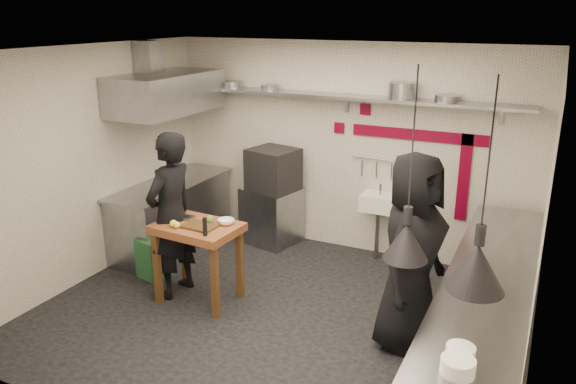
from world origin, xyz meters
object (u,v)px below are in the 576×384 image
at_px(oven_stand, 272,215).
at_px(prep_table, 199,263).
at_px(combi_oven, 273,170).
at_px(chef_right, 412,253).
at_px(chef_left, 171,216).
at_px(green_bin, 153,257).

height_order(oven_stand, prep_table, prep_table).
relative_size(combi_oven, chef_right, 0.31).
bearing_deg(combi_oven, chef_left, -89.20).
bearing_deg(chef_left, green_bin, -111.48).
bearing_deg(prep_table, combi_oven, 92.73).
distance_m(prep_table, chef_left, 0.62).
height_order(green_bin, prep_table, prep_table).
xyz_separation_m(oven_stand, combi_oven, (0.07, -0.07, 0.69)).
distance_m(oven_stand, chef_left, 1.97).
distance_m(oven_stand, green_bin, 1.82).
bearing_deg(prep_table, oven_stand, 94.75).
bearing_deg(prep_table, chef_left, -179.54).
bearing_deg(chef_left, chef_right, 96.40).
xyz_separation_m(combi_oven, prep_table, (-0.02, -1.81, -0.63)).
relative_size(green_bin, chef_right, 0.26).
relative_size(oven_stand, chef_left, 0.42).
bearing_deg(chef_right, oven_stand, 66.08).
relative_size(chef_left, chef_right, 0.98).
height_order(chef_left, chef_right, chef_right).
height_order(prep_table, chef_left, chef_left).
relative_size(oven_stand, prep_table, 0.87).
xyz_separation_m(oven_stand, prep_table, (0.05, -1.88, 0.06)).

